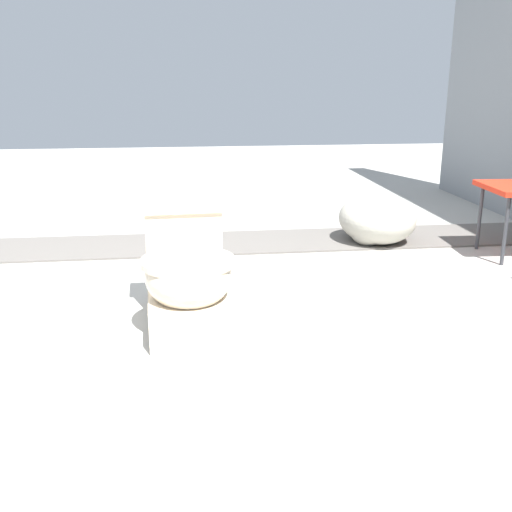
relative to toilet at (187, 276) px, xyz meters
name	(u,v)px	position (x,y,z in m)	size (l,w,h in m)	color
ground_plane	(142,321)	(-0.06, -0.21, -0.22)	(14.00, 14.00, 0.00)	#A8A59E
gravel_strip	(230,243)	(-1.31, 0.29, -0.21)	(0.56, 8.00, 0.01)	#605B56
toilet	(187,276)	(0.00, 0.00, 0.00)	(0.65, 0.41, 0.52)	beige
boulder_near	(377,219)	(-1.20, 1.24, -0.06)	(0.52, 0.48, 0.33)	#ADA899
boulder_far	(367,228)	(-1.16, 1.17, -0.11)	(0.29, 0.23, 0.22)	#ADA899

